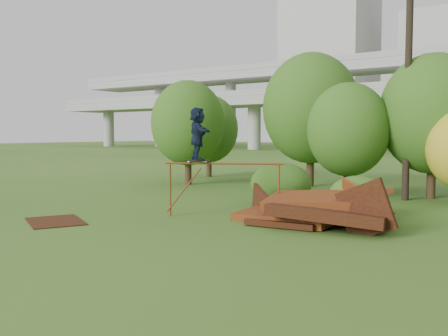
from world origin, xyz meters
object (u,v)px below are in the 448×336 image
Objects in this scene: flat_plate at (55,221)px; utility_pole at (408,78)px; scrap_pile at (313,210)px; skater at (197,134)px.

flat_plate is 14.47m from utility_pole.
scrap_pile is 8.55m from utility_pole.
flat_plate is at bearing -122.87° from utility_pole.
scrap_pile is at bearing -127.37° from skater.
flat_plate is 0.22× the size of utility_pole.
skater is 5.23m from flat_plate.
skater is 0.80× the size of flat_plate.
scrap_pile is at bearing 32.13° from flat_plate.
flat_plate is (-6.70, -4.21, -0.42)m from scrap_pile.
scrap_pile is 2.58× the size of flat_plate.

